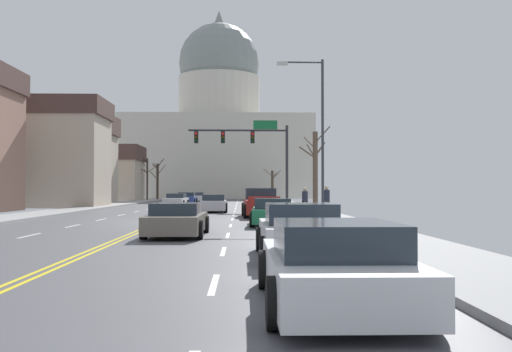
# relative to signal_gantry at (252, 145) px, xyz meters

# --- Properties ---
(ground) EXTENTS (20.00, 180.00, 0.20)m
(ground) POSITION_rel_signal_gantry_xyz_m (-4.80, -16.28, -5.11)
(ground) COLOR #4E4E53
(signal_gantry) EXTENTS (7.91, 0.41, 6.92)m
(signal_gantry) POSITION_rel_signal_gantry_xyz_m (0.00, 0.00, 0.00)
(signal_gantry) COLOR #28282D
(signal_gantry) RESTS_ON ground
(street_lamp_right) EXTENTS (2.45, 0.24, 8.23)m
(street_lamp_right) POSITION_rel_signal_gantry_xyz_m (3.09, -15.68, -0.12)
(street_lamp_right) COLOR #333338
(street_lamp_right) RESTS_ON ground
(capitol_building) EXTENTS (31.68, 23.48, 33.62)m
(capitol_building) POSITION_rel_signal_gantry_xyz_m (-4.80, 57.07, 6.35)
(capitol_building) COLOR beige
(capitol_building) RESTS_ON ground
(sedan_near_00) EXTENTS (1.99, 4.37, 1.23)m
(sedan_near_00) POSITION_rel_signal_gantry_xyz_m (-2.76, -4.86, -4.55)
(sedan_near_00) COLOR silver
(sedan_near_00) RESTS_ON ground
(pickup_truck_near_01) EXTENTS (2.30, 5.40, 1.67)m
(pickup_truck_near_01) POSITION_rel_signal_gantry_xyz_m (0.34, -11.65, -4.39)
(pickup_truck_near_01) COLOR maroon
(pickup_truck_near_01) RESTS_ON ground
(sedan_near_02) EXTENTS (2.12, 4.73, 1.22)m
(sedan_near_02) POSITION_rel_signal_gantry_xyz_m (0.58, -19.37, -4.56)
(sedan_near_02) COLOR #1E7247
(sedan_near_02) RESTS_ON ground
(sedan_near_03) EXTENTS (2.07, 4.65, 1.16)m
(sedan_near_03) POSITION_rel_signal_gantry_xyz_m (-3.08, -25.05, -4.58)
(sedan_near_03) COLOR #6B6056
(sedan_near_03) RESTS_ON ground
(sedan_near_04) EXTENTS (2.03, 4.47, 1.31)m
(sedan_near_04) POSITION_rel_signal_gantry_xyz_m (0.59, -31.43, -4.52)
(sedan_near_04) COLOR silver
(sedan_near_04) RESTS_ON ground
(sedan_near_05) EXTENTS (2.03, 4.57, 1.21)m
(sedan_near_05) POSITION_rel_signal_gantry_xyz_m (0.48, -37.11, -4.56)
(sedan_near_05) COLOR silver
(sedan_near_05) RESTS_ON ground
(sedan_oncoming_00) EXTENTS (2.10, 4.72, 1.20)m
(sedan_oncoming_00) POSITION_rel_signal_gantry_xyz_m (-6.70, 6.57, -4.56)
(sedan_oncoming_00) COLOR silver
(sedan_oncoming_00) RESTS_ON ground
(sedan_oncoming_01) EXTENTS (2.04, 4.31, 1.24)m
(sedan_oncoming_01) POSITION_rel_signal_gantry_xyz_m (-6.52, 14.86, -4.54)
(sedan_oncoming_01) COLOR navy
(sedan_oncoming_01) RESTS_ON ground
(sedan_oncoming_02) EXTENTS (2.01, 4.40, 1.16)m
(sedan_oncoming_02) POSITION_rel_signal_gantry_xyz_m (-6.42, 27.98, -4.59)
(sedan_oncoming_02) COLOR silver
(sedan_oncoming_02) RESTS_ON ground
(flank_building_00) EXTENTS (12.18, 7.56, 7.26)m
(flank_building_00) POSITION_rel_signal_gantry_xyz_m (-20.04, 30.67, -1.44)
(flank_building_00) COLOR #B2A38E
(flank_building_00) RESTS_ON ground
(flank_building_02) EXTENTS (14.32, 6.70, 9.57)m
(flank_building_02) POSITION_rel_signal_gantry_xyz_m (-21.83, 17.58, -0.28)
(flank_building_02) COLOR #B2A38E
(flank_building_02) RESTS_ON ground
(flank_building_03) EXTENTS (14.10, 6.70, 9.56)m
(flank_building_03) POSITION_rel_signal_gantry_xyz_m (-19.88, 5.97, -0.30)
(flank_building_03) COLOR #B2A38E
(flank_building_03) RESTS_ON ground
(bare_tree_00) EXTENTS (2.56, 1.35, 4.38)m
(bare_tree_00) POSITION_rel_signal_gantry_xyz_m (3.75, 38.37, -2.82)
(bare_tree_00) COLOR #4C3D2D
(bare_tree_00) RESTS_ON ground
(bare_tree_01) EXTENTS (2.10, 2.19, 5.90)m
(bare_tree_01) POSITION_rel_signal_gantry_xyz_m (-13.49, 31.93, -1.96)
(bare_tree_01) COLOR #423328
(bare_tree_01) RESTS_ON ground
(bare_tree_02) EXTENTS (1.90, 2.64, 5.35)m
(bare_tree_02) POSITION_rel_signal_gantry_xyz_m (3.82, -9.45, -2.23)
(bare_tree_02) COLOR brown
(bare_tree_02) RESTS_ON ground
(bare_tree_03) EXTENTS (2.36, 1.06, 5.79)m
(bare_tree_03) POSITION_rel_signal_gantry_xyz_m (-12.75, 36.62, -2.27)
(bare_tree_03) COLOR #423328
(bare_tree_03) RESTS_ON ground
(pedestrian_00) EXTENTS (0.35, 0.34, 1.58)m
(pedestrian_00) POSITION_rel_signal_gantry_xyz_m (2.93, -11.64, -4.12)
(pedestrian_00) COLOR black
(pedestrian_00) RESTS_ON ground
(pedestrian_01) EXTENTS (0.35, 0.34, 1.67)m
(pedestrian_01) POSITION_rel_signal_gantry_xyz_m (3.72, -14.82, -4.07)
(pedestrian_01) COLOR #4C4238
(pedestrian_01) RESTS_ON ground
(bicycle_parked) EXTENTS (0.12, 1.77, 0.85)m
(bicycle_parked) POSITION_rel_signal_gantry_xyz_m (2.76, -19.73, -4.64)
(bicycle_parked) COLOR black
(bicycle_parked) RESTS_ON ground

